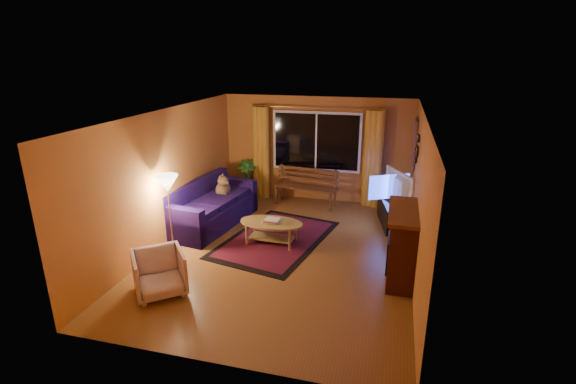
% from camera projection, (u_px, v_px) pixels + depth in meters
% --- Properties ---
extents(floor, '(4.50, 6.00, 0.02)m').
position_uv_depth(floor, '(284.00, 252.00, 7.63)').
color(floor, brown).
rests_on(floor, ground).
extents(ceiling, '(4.50, 6.00, 0.02)m').
position_uv_depth(ceiling, '(283.00, 113.00, 6.83)').
color(ceiling, white).
rests_on(ceiling, ground).
extents(wall_back, '(4.50, 0.02, 2.50)m').
position_uv_depth(wall_back, '(316.00, 149.00, 9.99)').
color(wall_back, '#C27530').
rests_on(wall_back, ground).
extents(wall_left, '(0.02, 6.00, 2.50)m').
position_uv_depth(wall_left, '(167.00, 177.00, 7.77)').
color(wall_left, '#C27530').
rests_on(wall_left, ground).
extents(wall_right, '(0.02, 6.00, 2.50)m').
position_uv_depth(wall_right, '(419.00, 197.00, 6.69)').
color(wall_right, '#C27530').
rests_on(wall_right, ground).
extents(window, '(2.00, 0.02, 1.30)m').
position_uv_depth(window, '(316.00, 142.00, 9.87)').
color(window, black).
rests_on(window, wall_back).
extents(curtain_rod, '(3.20, 0.03, 0.03)m').
position_uv_depth(curtain_rod, '(316.00, 108.00, 9.57)').
color(curtain_rod, '#BF8C3F').
rests_on(curtain_rod, wall_back).
extents(curtain_left, '(0.36, 0.36, 2.24)m').
position_uv_depth(curtain_left, '(261.00, 153.00, 10.24)').
color(curtain_left, gold).
rests_on(curtain_left, ground).
extents(curtain_right, '(0.36, 0.36, 2.24)m').
position_uv_depth(curtain_right, '(373.00, 159.00, 9.59)').
color(curtain_right, gold).
rests_on(curtain_right, ground).
extents(bench, '(1.55, 0.65, 0.45)m').
position_uv_depth(bench, '(305.00, 196.00, 9.87)').
color(bench, '#4C2A15').
rests_on(bench, ground).
extents(potted_plant, '(0.55, 0.55, 0.94)m').
position_uv_depth(potted_plant, '(247.00, 178.00, 10.41)').
color(potted_plant, '#235B1E').
rests_on(potted_plant, ground).
extents(sofa, '(1.30, 2.38, 0.92)m').
position_uv_depth(sofa, '(212.00, 204.00, 8.69)').
color(sofa, '#170A3F').
rests_on(sofa, ground).
extents(dog, '(0.34, 0.43, 0.43)m').
position_uv_depth(dog, '(223.00, 187.00, 9.08)').
color(dog, brown).
rests_on(dog, sofa).
extents(armchair, '(0.98, 0.97, 0.74)m').
position_uv_depth(armchair, '(159.00, 271.00, 6.21)').
color(armchair, beige).
rests_on(armchair, ground).
extents(floor_lamp, '(0.24, 0.24, 1.42)m').
position_uv_depth(floor_lamp, '(170.00, 214.00, 7.48)').
color(floor_lamp, '#BF8C3F').
rests_on(floor_lamp, ground).
extents(rug, '(2.17, 2.93, 0.02)m').
position_uv_depth(rug, '(276.00, 239.00, 8.11)').
color(rug, '#770705').
rests_on(rug, ground).
extents(coffee_table, '(1.25, 1.25, 0.44)m').
position_uv_depth(coffee_table, '(272.00, 233.00, 7.89)').
color(coffee_table, '#9D8341').
rests_on(coffee_table, ground).
extents(tv_console, '(0.64, 1.30, 0.52)m').
position_uv_depth(tv_console, '(392.00, 213.00, 8.73)').
color(tv_console, black).
rests_on(tv_console, ground).
extents(television, '(0.65, 1.05, 0.64)m').
position_uv_depth(television, '(394.00, 187.00, 8.55)').
color(television, black).
rests_on(television, tv_console).
extents(fireplace, '(0.40, 1.20, 1.10)m').
position_uv_depth(fireplace, '(402.00, 246.00, 6.60)').
color(fireplace, maroon).
rests_on(fireplace, ground).
extents(mirror_cluster, '(0.06, 0.60, 0.56)m').
position_uv_depth(mirror_cluster, '(417.00, 147.00, 7.72)').
color(mirror_cluster, black).
rests_on(mirror_cluster, wall_right).
extents(painting, '(0.04, 0.76, 0.96)m').
position_uv_depth(painting, '(415.00, 142.00, 8.82)').
color(painting, '#DB552B').
rests_on(painting, wall_right).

